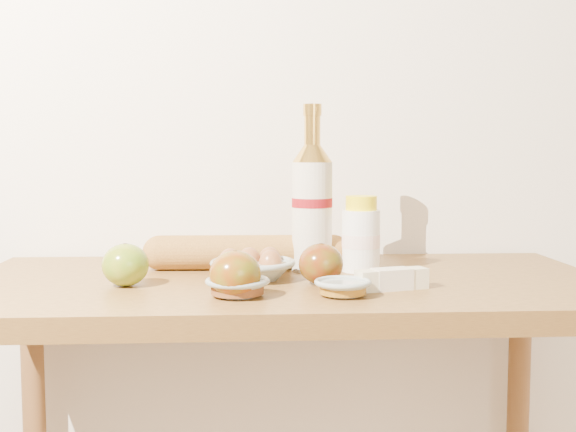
{
  "coord_description": "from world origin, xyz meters",
  "views": [
    {
      "loc": [
        -0.08,
        -0.16,
        1.14
      ],
      "look_at": [
        0.0,
        1.15,
        1.02
      ],
      "focal_mm": 45.0,
      "sensor_mm": 36.0,
      "label": 1
    }
  ],
  "objects_px": {
    "bourbon_bottle": "(312,204)",
    "cream_bottle": "(361,236)",
    "baguette": "(247,252)",
    "egg_bowl": "(252,267)",
    "table": "(287,342)"
  },
  "relations": [
    {
      "from": "table",
      "to": "egg_bowl",
      "type": "distance_m",
      "value": 0.16
    },
    {
      "from": "bourbon_bottle",
      "to": "baguette",
      "type": "bearing_deg",
      "value": -167.12
    },
    {
      "from": "bourbon_bottle",
      "to": "baguette",
      "type": "xyz_separation_m",
      "value": [
        -0.13,
        0.02,
        -0.1
      ]
    },
    {
      "from": "cream_bottle",
      "to": "bourbon_bottle",
      "type": "bearing_deg",
      "value": 155.85
    },
    {
      "from": "bourbon_bottle",
      "to": "baguette",
      "type": "height_order",
      "value": "bourbon_bottle"
    },
    {
      "from": "baguette",
      "to": "bourbon_bottle",
      "type": "bearing_deg",
      "value": -8.05
    },
    {
      "from": "cream_bottle",
      "to": "baguette",
      "type": "distance_m",
      "value": 0.23
    },
    {
      "from": "egg_bowl",
      "to": "table",
      "type": "bearing_deg",
      "value": 5.03
    },
    {
      "from": "baguette",
      "to": "cream_bottle",
      "type": "bearing_deg",
      "value": -7.22
    },
    {
      "from": "table",
      "to": "bourbon_bottle",
      "type": "bearing_deg",
      "value": 56.5
    },
    {
      "from": "table",
      "to": "bourbon_bottle",
      "type": "xyz_separation_m",
      "value": [
        0.05,
        0.08,
        0.26
      ]
    },
    {
      "from": "table",
      "to": "baguette",
      "type": "xyz_separation_m",
      "value": [
        -0.08,
        0.1,
        0.16
      ]
    },
    {
      "from": "table",
      "to": "cream_bottle",
      "type": "xyz_separation_m",
      "value": [
        0.15,
        0.07,
        0.19
      ]
    },
    {
      "from": "baguette",
      "to": "egg_bowl",
      "type": "bearing_deg",
      "value": -83.57
    },
    {
      "from": "bourbon_bottle",
      "to": "cream_bottle",
      "type": "distance_m",
      "value": 0.12
    }
  ]
}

